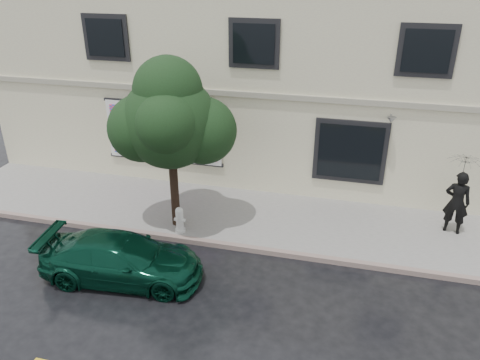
% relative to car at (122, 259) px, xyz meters
% --- Properties ---
extents(ground, '(90.00, 90.00, 0.00)m').
position_rel_car_xyz_m(ground, '(2.21, 0.50, -0.60)').
color(ground, black).
rests_on(ground, ground).
extents(sidewalk, '(20.00, 3.50, 0.15)m').
position_rel_car_xyz_m(sidewalk, '(2.21, 3.75, -0.53)').
color(sidewalk, gray).
rests_on(sidewalk, ground).
extents(curb, '(20.00, 0.18, 0.16)m').
position_rel_car_xyz_m(curb, '(2.21, 2.00, -0.53)').
color(curb, slate).
rests_on(curb, ground).
extents(building, '(20.00, 8.12, 7.00)m').
position_rel_car_xyz_m(building, '(2.21, 9.50, 2.89)').
color(building, beige).
rests_on(building, ground).
extents(billboard, '(4.30, 0.16, 2.20)m').
position_rel_car_xyz_m(billboard, '(-0.99, 5.42, 1.45)').
color(billboard, white).
rests_on(billboard, ground).
extents(car, '(4.30, 2.20, 1.21)m').
position_rel_car_xyz_m(car, '(0.00, 0.00, 0.00)').
color(car, '#083424').
rests_on(car, ground).
extents(pedestrian, '(0.80, 0.61, 1.96)m').
position_rel_car_xyz_m(pedestrian, '(8.59, 4.28, 0.52)').
color(pedestrian, black).
rests_on(pedestrian, sidewalk).
extents(umbrella, '(1.20, 1.20, 0.76)m').
position_rel_car_xyz_m(umbrella, '(8.59, 4.28, 1.88)').
color(umbrella, black).
rests_on(umbrella, pedestrian).
extents(street_tree, '(2.67, 2.67, 4.63)m').
position_rel_car_xyz_m(street_tree, '(0.44, 2.70, 2.83)').
color(street_tree, black).
rests_on(street_tree, sidewalk).
extents(fire_hydrant, '(0.33, 0.31, 0.81)m').
position_rel_car_xyz_m(fire_hydrant, '(0.71, 2.30, -0.06)').
color(fire_hydrant, silver).
rests_on(fire_hydrant, sidewalk).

